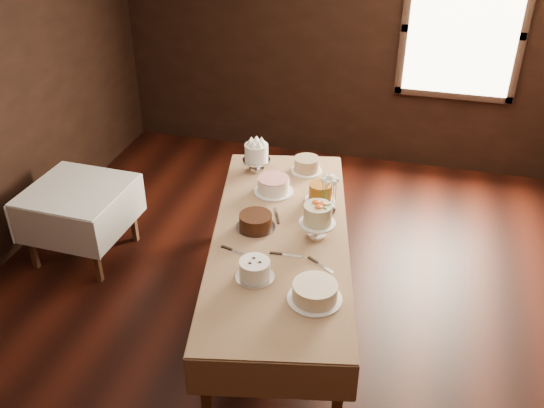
{
  "coord_description": "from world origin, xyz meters",
  "views": [
    {
      "loc": [
        1.01,
        -3.57,
        3.36
      ],
      "look_at": [
        0.0,
        0.2,
        0.95
      ],
      "focal_mm": 39.93,
      "sensor_mm": 36.0,
      "label": 1
    }
  ],
  "objects_px": {
    "cake_server_b": "(326,268)",
    "cake_server_c": "(276,213)",
    "cake_meringue": "(256,158)",
    "cake_server_a": "(293,256)",
    "cake_flowers": "(317,222)",
    "cake_cream": "(315,292)",
    "cake_server_e": "(241,253)",
    "cake_server_d": "(325,214)",
    "cake_speckled": "(307,165)",
    "cake_caramel": "(320,193)",
    "cake_chocolate": "(256,222)",
    "cake_lattice": "(274,186)",
    "cake_swirl": "(255,270)",
    "side_table": "(77,196)",
    "display_table": "(280,240)",
    "flower_vase": "(328,207)"
  },
  "relations": [
    {
      "from": "cake_server_d",
      "to": "cake_swirl",
      "type": "bearing_deg",
      "value": -166.25
    },
    {
      "from": "cake_lattice",
      "to": "cake_server_e",
      "type": "xyz_separation_m",
      "value": [
        -0.0,
        -0.9,
        -0.05
      ]
    },
    {
      "from": "cake_lattice",
      "to": "cake_server_a",
      "type": "xyz_separation_m",
      "value": [
        0.36,
        -0.83,
        -0.05
      ]
    },
    {
      "from": "cake_meringue",
      "to": "cake_flowers",
      "type": "bearing_deg",
      "value": -50.39
    },
    {
      "from": "cake_server_a",
      "to": "cake_server_c",
      "type": "relative_size",
      "value": 1.0
    },
    {
      "from": "side_table",
      "to": "cake_server_e",
      "type": "relative_size",
      "value": 3.6
    },
    {
      "from": "cake_speckled",
      "to": "cake_server_e",
      "type": "bearing_deg",
      "value": -98.33
    },
    {
      "from": "cake_cream",
      "to": "cake_lattice",
      "type": "bearing_deg",
      "value": 115.82
    },
    {
      "from": "cake_meringue",
      "to": "cake_server_a",
      "type": "height_order",
      "value": "cake_meringue"
    },
    {
      "from": "cake_server_a",
      "to": "cake_server_b",
      "type": "bearing_deg",
      "value": -22.16
    },
    {
      "from": "cake_flowers",
      "to": "cake_server_d",
      "type": "relative_size",
      "value": 1.19
    },
    {
      "from": "cake_flowers",
      "to": "cake_server_a",
      "type": "bearing_deg",
      "value": -111.57
    },
    {
      "from": "cake_server_d",
      "to": "cake_server_e",
      "type": "xyz_separation_m",
      "value": [
        -0.48,
        -0.67,
        0.0
      ]
    },
    {
      "from": "cake_speckled",
      "to": "cake_server_b",
      "type": "relative_size",
      "value": 1.16
    },
    {
      "from": "cake_meringue",
      "to": "cake_server_a",
      "type": "relative_size",
      "value": 1.09
    },
    {
      "from": "side_table",
      "to": "cake_flowers",
      "type": "distance_m",
      "value": 2.25
    },
    {
      "from": "cake_lattice",
      "to": "cake_server_d",
      "type": "relative_size",
      "value": 1.37
    },
    {
      "from": "display_table",
      "to": "cake_server_a",
      "type": "xyz_separation_m",
      "value": [
        0.15,
        -0.25,
        0.06
      ]
    },
    {
      "from": "display_table",
      "to": "cake_lattice",
      "type": "xyz_separation_m",
      "value": [
        -0.21,
        0.59,
        0.12
      ]
    },
    {
      "from": "cake_lattice",
      "to": "cake_server_b",
      "type": "bearing_deg",
      "value": -56.07
    },
    {
      "from": "cake_chocolate",
      "to": "cake_cream",
      "type": "height_order",
      "value": "cake_cream"
    },
    {
      "from": "cake_server_e",
      "to": "cake_flowers",
      "type": "bearing_deg",
      "value": 51.99
    },
    {
      "from": "cake_server_d",
      "to": "cake_server_e",
      "type": "bearing_deg",
      "value": 176.78
    },
    {
      "from": "cake_speckled",
      "to": "side_table",
      "type": "bearing_deg",
      "value": -161.08
    },
    {
      "from": "cake_server_c",
      "to": "cake_caramel",
      "type": "bearing_deg",
      "value": -69.21
    },
    {
      "from": "cake_cream",
      "to": "cake_server_e",
      "type": "xyz_separation_m",
      "value": [
        -0.61,
        0.35,
        -0.06
      ]
    },
    {
      "from": "cake_speckled",
      "to": "cake_server_e",
      "type": "height_order",
      "value": "cake_speckled"
    },
    {
      "from": "cake_chocolate",
      "to": "cake_server_a",
      "type": "xyz_separation_m",
      "value": [
        0.35,
        -0.27,
        -0.05
      ]
    },
    {
      "from": "cake_server_d",
      "to": "cake_server_a",
      "type": "bearing_deg",
      "value": -158.51
    },
    {
      "from": "cake_caramel",
      "to": "flower_vase",
      "type": "height_order",
      "value": "cake_caramel"
    },
    {
      "from": "side_table",
      "to": "flower_vase",
      "type": "relative_size",
      "value": 6.73
    },
    {
      "from": "cake_swirl",
      "to": "display_table",
      "type": "bearing_deg",
      "value": 86.11
    },
    {
      "from": "display_table",
      "to": "cake_server_e",
      "type": "bearing_deg",
      "value": -124.02
    },
    {
      "from": "cake_meringue",
      "to": "cake_server_e",
      "type": "bearing_deg",
      "value": -78.99
    },
    {
      "from": "cake_meringue",
      "to": "cake_speckled",
      "type": "xyz_separation_m",
      "value": [
        0.43,
        0.09,
        -0.06
      ]
    },
    {
      "from": "cake_meringue",
      "to": "cake_server_b",
      "type": "distance_m",
      "value": 1.51
    },
    {
      "from": "cake_server_b",
      "to": "cake_server_c",
      "type": "relative_size",
      "value": 1.0
    },
    {
      "from": "cake_speckled",
      "to": "cake_server_c",
      "type": "distance_m",
      "value": 0.74
    },
    {
      "from": "cake_caramel",
      "to": "cake_server_e",
      "type": "xyz_separation_m",
      "value": [
        -0.41,
        -0.86,
        -0.07
      ]
    },
    {
      "from": "cake_swirl",
      "to": "cake_cream",
      "type": "relative_size",
      "value": 0.75
    },
    {
      "from": "cake_chocolate",
      "to": "cake_flowers",
      "type": "height_order",
      "value": "cake_flowers"
    },
    {
      "from": "cake_meringue",
      "to": "cake_caramel",
      "type": "distance_m",
      "value": 0.75
    },
    {
      "from": "cake_server_a",
      "to": "cake_cream",
      "type": "bearing_deg",
      "value": -64.16
    },
    {
      "from": "cake_lattice",
      "to": "cake_chocolate",
      "type": "xyz_separation_m",
      "value": [
        0.01,
        -0.56,
        -0.0
      ]
    },
    {
      "from": "cake_meringue",
      "to": "cake_speckled",
      "type": "relative_size",
      "value": 0.95
    },
    {
      "from": "cake_server_e",
      "to": "cake_server_b",
      "type": "bearing_deg",
      "value": 13.98
    },
    {
      "from": "cake_chocolate",
      "to": "flower_vase",
      "type": "bearing_deg",
      "value": 34.18
    },
    {
      "from": "cake_server_c",
      "to": "cake_flowers",
      "type": "bearing_deg",
      "value": -142.78
    },
    {
      "from": "side_table",
      "to": "cake_server_a",
      "type": "height_order",
      "value": "cake_server_a"
    },
    {
      "from": "cake_server_a",
      "to": "cake_server_e",
      "type": "bearing_deg",
      "value": -173.7
    }
  ]
}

